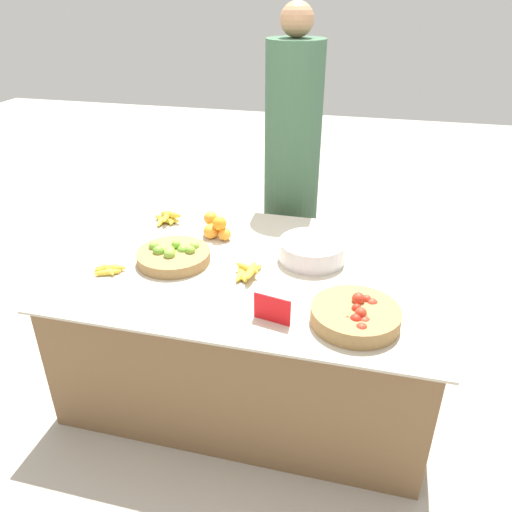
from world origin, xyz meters
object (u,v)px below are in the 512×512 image
Objects in this scene: price_sign at (272,309)px; metal_bowl at (312,250)px; lime_bowl at (174,256)px; tomato_basket at (356,316)px; vendor_person at (292,173)px.

metal_bowl is at bearing 93.37° from price_sign.
lime_bowl is 0.91m from tomato_basket.
lime_bowl is 1.00× the size of tomato_basket.
vendor_person is at bearing 107.67° from metal_bowl.
price_sign is 0.09× the size of vendor_person.
price_sign reaches higher than lime_bowl.
tomato_basket is 2.30× the size of price_sign.
vendor_person reaches higher than tomato_basket.
vendor_person is at bearing 67.58° from lime_bowl.
lime_bowl is 0.66m from price_sign.
metal_bowl is (0.63, 0.18, 0.02)m from lime_bowl.
metal_bowl is at bearing -72.33° from vendor_person.
tomato_basket is at bearing -62.85° from metal_bowl.
price_sign is (0.55, -0.35, 0.03)m from lime_bowl.
price_sign is 1.31m from vendor_person.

